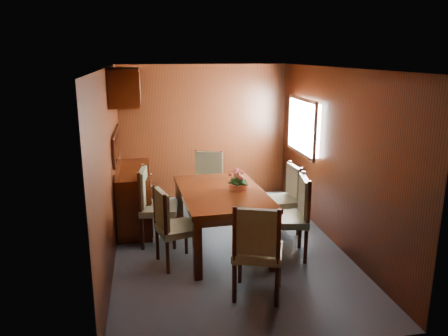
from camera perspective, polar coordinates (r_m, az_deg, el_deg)
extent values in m
plane|color=#3E4955|center=(6.12, 0.42, -10.14)|extent=(4.50, 4.50, 0.00)
cube|color=black|center=(5.65, -14.69, 0.16)|extent=(0.02, 4.50, 2.40)
cube|color=black|center=(6.17, 14.26, 1.40)|extent=(0.02, 4.50, 2.40)
cube|color=black|center=(7.90, -2.60, 4.68)|extent=(3.00, 0.02, 2.40)
cube|color=black|center=(3.64, 7.08, -7.55)|extent=(3.00, 0.02, 2.40)
cube|color=black|center=(5.56, 0.47, 12.93)|extent=(3.00, 4.50, 0.02)
cube|color=white|center=(7.11, 10.61, 5.38)|extent=(0.14, 1.10, 0.80)
cube|color=#B2B2B7|center=(7.09, 10.08, 5.37)|extent=(0.04, 1.20, 0.90)
cube|color=black|center=(6.60, -13.87, 2.99)|extent=(0.03, 1.36, 0.41)
cube|color=silver|center=(6.60, -13.71, 2.99)|extent=(0.01, 1.30, 0.35)
cube|color=black|center=(6.48, -12.81, 10.44)|extent=(0.40, 1.40, 0.50)
cube|color=black|center=(6.80, -11.59, -3.78)|extent=(0.48, 1.40, 0.90)
cube|color=black|center=(5.15, -3.49, -10.60)|extent=(0.10, 0.10, 0.75)
cube|color=black|center=(5.37, 6.62, -9.58)|extent=(0.10, 0.10, 0.75)
cube|color=black|center=(6.61, -5.82, -4.81)|extent=(0.10, 0.10, 0.75)
cube|color=black|center=(6.78, 2.12, -4.23)|extent=(0.10, 0.10, 0.75)
cube|color=black|center=(5.84, -0.28, -4.07)|extent=(1.03, 1.65, 0.11)
cube|color=black|center=(5.81, -0.28, -3.26)|extent=(1.17, 1.78, 0.06)
cylinder|color=black|center=(5.73, -8.69, -9.89)|extent=(0.05, 0.05, 0.40)
cylinder|color=black|center=(5.38, -7.35, -11.59)|extent=(0.05, 0.05, 0.40)
cylinder|color=black|center=(5.85, -4.96, -9.27)|extent=(0.05, 0.05, 0.40)
cylinder|color=black|center=(5.49, -3.39, -10.87)|extent=(0.05, 0.05, 0.40)
cube|color=#616F55|center=(5.50, -6.18, -7.89)|extent=(0.57, 0.58, 0.08)
cylinder|color=black|center=(5.53, -9.00, -4.88)|extent=(0.05, 0.05, 0.54)
cylinder|color=black|center=(5.16, -7.66, -6.29)|extent=(0.05, 0.05, 0.54)
cube|color=#616F55|center=(5.34, -8.15, -5.32)|extent=(0.18, 0.44, 0.46)
cylinder|color=black|center=(6.44, -10.12, -6.98)|extent=(0.05, 0.05, 0.44)
cylinder|color=black|center=(6.03, -10.61, -8.54)|extent=(0.05, 0.05, 0.44)
cylinder|color=black|center=(6.40, -6.32, -6.96)|extent=(0.05, 0.05, 0.44)
cylinder|color=black|center=(5.99, -6.54, -8.54)|extent=(0.05, 0.05, 0.44)
cube|color=#616F55|center=(6.11, -8.50, -5.26)|extent=(0.55, 0.57, 0.09)
cylinder|color=black|center=(6.26, -10.46, -2.08)|extent=(0.05, 0.05, 0.58)
cylinder|color=black|center=(5.83, -10.98, -3.34)|extent=(0.05, 0.05, 0.58)
cube|color=#616F55|center=(6.03, -10.51, -2.48)|extent=(0.12, 0.47, 0.49)
cylinder|color=black|center=(5.66, 10.62, -10.14)|extent=(0.05, 0.05, 0.44)
cylinder|color=black|center=(6.06, 9.89, -8.37)|extent=(0.05, 0.05, 0.44)
cylinder|color=black|center=(5.60, 6.26, -10.24)|extent=(0.05, 0.05, 0.44)
cylinder|color=black|center=(6.01, 5.84, -8.44)|extent=(0.05, 0.05, 0.44)
cube|color=#616F55|center=(5.72, 8.25, -6.66)|extent=(0.58, 0.60, 0.09)
cylinder|color=black|center=(5.45, 11.02, -4.62)|extent=(0.05, 0.05, 0.58)
cylinder|color=black|center=(5.86, 10.24, -3.18)|extent=(0.05, 0.05, 0.58)
cube|color=#616F55|center=(5.64, 10.40, -3.66)|extent=(0.15, 0.47, 0.49)
cylinder|color=black|center=(6.48, 9.65, -6.95)|extent=(0.05, 0.05, 0.41)
cylinder|color=black|center=(6.84, 8.31, -5.71)|extent=(0.05, 0.05, 0.41)
cylinder|color=black|center=(6.34, 6.30, -7.31)|extent=(0.05, 0.05, 0.41)
cylinder|color=black|center=(6.71, 5.11, -6.02)|extent=(0.05, 0.05, 0.41)
cube|color=#616F55|center=(6.50, 7.42, -4.28)|extent=(0.49, 0.51, 0.08)
cylinder|color=black|center=(6.31, 9.95, -2.37)|extent=(0.05, 0.05, 0.55)
cylinder|color=black|center=(6.68, 8.56, -1.35)|extent=(0.05, 0.05, 0.55)
cube|color=#616F55|center=(6.48, 9.07, -1.68)|extent=(0.08, 0.44, 0.46)
cylinder|color=black|center=(4.77, 1.37, -14.88)|extent=(0.05, 0.05, 0.44)
cylinder|color=black|center=(4.73, 6.93, -15.24)|extent=(0.05, 0.05, 0.44)
cylinder|color=black|center=(5.14, 2.08, -12.57)|extent=(0.05, 0.05, 0.44)
cylinder|color=black|center=(5.11, 7.19, -12.87)|extent=(0.05, 0.05, 0.44)
cube|color=#616F55|center=(4.80, 4.46, -10.87)|extent=(0.65, 0.64, 0.09)
cylinder|color=black|center=(4.50, 1.39, -8.56)|extent=(0.05, 0.05, 0.58)
cylinder|color=black|center=(4.46, 7.15, -8.88)|extent=(0.05, 0.05, 0.58)
cube|color=#616F55|center=(4.49, 4.29, -8.35)|extent=(0.46, 0.22, 0.49)
cylinder|color=black|center=(7.32, -0.26, -4.12)|extent=(0.05, 0.05, 0.42)
cylinder|color=black|center=(7.41, -3.53, -3.93)|extent=(0.05, 0.05, 0.42)
cylinder|color=black|center=(6.94, -0.87, -5.19)|extent=(0.05, 0.05, 0.42)
cylinder|color=black|center=(7.04, -4.32, -4.97)|extent=(0.05, 0.05, 0.42)
cube|color=#616F55|center=(7.09, -2.27, -2.45)|extent=(0.63, 0.62, 0.09)
cylinder|color=black|center=(7.17, -0.25, 0.09)|extent=(0.05, 0.05, 0.56)
cylinder|color=black|center=(7.26, -3.58, 0.24)|extent=(0.05, 0.05, 0.56)
cube|color=#616F55|center=(7.19, -1.96, 0.29)|extent=(0.44, 0.22, 0.47)
cylinder|color=#BE5F3A|center=(5.86, 1.87, -2.40)|extent=(0.25, 0.25, 0.08)
sphere|color=#194216|center=(5.84, 1.88, -1.87)|extent=(0.19, 0.19, 0.19)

